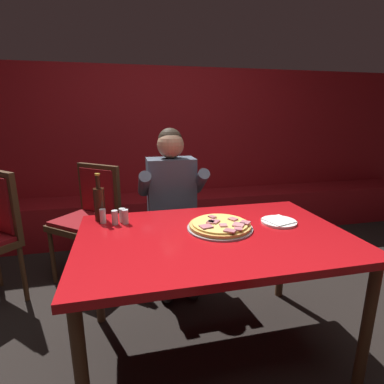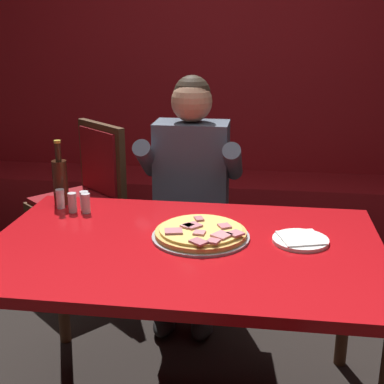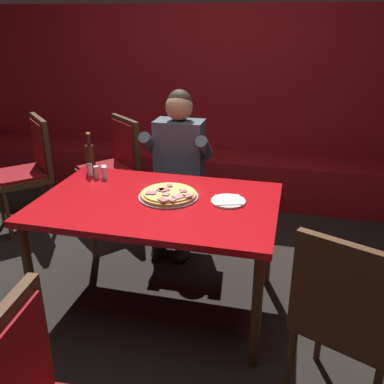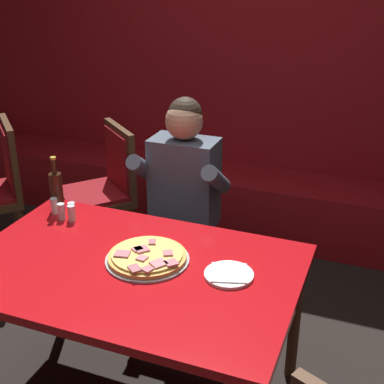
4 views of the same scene
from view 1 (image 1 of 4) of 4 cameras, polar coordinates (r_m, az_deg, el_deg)
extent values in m
plane|color=black|center=(2.06, 3.82, -27.53)|extent=(24.00, 24.00, 0.00)
cube|color=maroon|center=(3.69, -5.80, 7.93)|extent=(6.80, 0.16, 1.90)
cube|color=maroon|center=(3.54, -4.83, -4.33)|extent=(6.46, 0.48, 0.46)
cylinder|color=#422816|center=(1.48, -20.20, -30.55)|extent=(0.06, 0.06, 0.71)
cylinder|color=#422816|center=(1.85, 30.33, -21.38)|extent=(0.06, 0.06, 0.71)
cylinder|color=#422816|center=(2.14, -17.57, -14.73)|extent=(0.06, 0.06, 0.71)
cylinder|color=#422816|center=(2.41, 16.74, -11.18)|extent=(0.06, 0.06, 0.71)
cube|color=#B20F14|center=(1.66, 4.25, -8.62)|extent=(1.46, 0.95, 0.04)
cylinder|color=#9E9EA3|center=(1.72, 5.33, -6.84)|extent=(0.37, 0.37, 0.01)
cylinder|color=gold|center=(1.72, 5.34, -6.40)|extent=(0.35, 0.35, 0.02)
cylinder|color=#E5BC5B|center=(1.71, 5.35, -5.96)|extent=(0.31, 0.31, 0.01)
cube|color=#C6757A|center=(1.68, 8.82, -6.14)|extent=(0.09, 0.09, 0.01)
cube|color=#A85B66|center=(1.59, 7.24, -7.33)|extent=(0.07, 0.07, 0.01)
cube|color=#B76670|center=(1.62, 8.81, -6.96)|extent=(0.05, 0.05, 0.01)
cube|color=#B76670|center=(1.72, 10.08, -5.75)|extent=(0.07, 0.07, 0.01)
cube|color=#C6757A|center=(1.70, 3.58, -5.72)|extent=(0.06, 0.06, 0.01)
cube|color=#B76670|center=(1.71, 4.14, -5.61)|extent=(0.08, 0.08, 0.01)
cube|color=#A85B66|center=(1.78, 3.86, -4.74)|extent=(0.05, 0.05, 0.01)
cube|color=#B76670|center=(1.76, 7.81, -5.13)|extent=(0.06, 0.06, 0.01)
cube|color=#C6757A|center=(1.66, 5.99, -6.30)|extent=(0.05, 0.05, 0.01)
cube|color=#B76670|center=(1.64, 2.72, -6.58)|extent=(0.08, 0.07, 0.01)
cylinder|color=white|center=(1.88, 16.20, -5.48)|extent=(0.21, 0.21, 0.01)
cube|color=white|center=(1.87, 16.22, -5.19)|extent=(0.19, 0.19, 0.01)
cylinder|color=black|center=(1.91, -17.19, -2.27)|extent=(0.07, 0.07, 0.20)
cylinder|color=black|center=(1.87, -17.51, 1.83)|extent=(0.03, 0.03, 0.08)
cylinder|color=#B29933|center=(1.86, -17.62, 3.21)|extent=(0.03, 0.03, 0.01)
cylinder|color=silver|center=(1.87, -16.61, -4.62)|extent=(0.04, 0.04, 0.07)
cylinder|color=#516B33|center=(1.88, -16.58, -5.03)|extent=(0.03, 0.03, 0.04)
cylinder|color=silver|center=(1.86, -16.71, -3.36)|extent=(0.04, 0.04, 0.01)
cylinder|color=silver|center=(1.85, -13.12, -4.56)|extent=(0.04, 0.04, 0.07)
cylinder|color=silver|center=(1.86, -13.09, -4.98)|extent=(0.03, 0.03, 0.04)
cylinder|color=silver|center=(1.84, -13.20, -3.30)|extent=(0.04, 0.04, 0.01)
cylinder|color=silver|center=(1.83, -14.47, -4.93)|extent=(0.04, 0.04, 0.07)
cylinder|color=#B23323|center=(1.83, -14.44, -5.35)|extent=(0.03, 0.03, 0.04)
cylinder|color=silver|center=(1.81, -14.56, -3.65)|extent=(0.04, 0.04, 0.01)
cylinder|color=silver|center=(1.83, -12.58, -4.82)|extent=(0.04, 0.04, 0.07)
cylinder|color=#28231E|center=(1.83, -12.55, -5.25)|extent=(0.03, 0.03, 0.04)
cylinder|color=silver|center=(1.81, -12.65, -3.54)|extent=(0.04, 0.04, 0.01)
ellipsoid|color=black|center=(2.44, -4.91, -18.53)|extent=(0.11, 0.24, 0.09)
ellipsoid|color=black|center=(2.47, -0.08, -18.02)|extent=(0.11, 0.24, 0.09)
cylinder|color=#282833|center=(2.34, -5.01, -14.75)|extent=(0.11, 0.11, 0.43)
cylinder|color=#282833|center=(2.38, -0.08, -14.27)|extent=(0.11, 0.11, 0.43)
cube|color=#282833|center=(2.33, -3.06, -7.30)|extent=(0.34, 0.40, 0.12)
cube|color=#424C5B|center=(2.43, -3.97, 0.35)|extent=(0.38, 0.22, 0.52)
cylinder|color=#424C5B|center=(2.31, -9.08, 1.49)|extent=(0.09, 0.30, 0.25)
cylinder|color=#424C5B|center=(2.38, 1.55, 2.05)|extent=(0.09, 0.30, 0.25)
sphere|color=tan|center=(2.37, -4.13, 8.95)|extent=(0.21, 0.21, 0.21)
sphere|color=#2D2319|center=(2.38, -4.20, 9.82)|extent=(0.19, 0.19, 0.19)
cylinder|color=#422816|center=(2.63, -29.44, -13.40)|extent=(0.04, 0.04, 0.45)
cube|color=#422816|center=(2.62, -32.74, -1.75)|extent=(0.34, 0.34, 0.49)
cylinder|color=#422816|center=(2.78, -25.01, -11.18)|extent=(0.04, 0.04, 0.46)
cylinder|color=#422816|center=(2.51, -19.51, -13.44)|extent=(0.04, 0.04, 0.46)
cylinder|color=#422816|center=(3.00, -19.26, -8.70)|extent=(0.04, 0.04, 0.46)
cylinder|color=#422816|center=(2.75, -13.70, -10.43)|extent=(0.04, 0.04, 0.46)
cube|color=#422816|center=(2.66, -19.84, -5.86)|extent=(0.62, 0.62, 0.05)
cube|color=maroon|center=(2.64, -19.92, -5.04)|extent=(0.57, 0.57, 0.03)
cube|color=#422816|center=(2.72, -17.24, 0.34)|extent=(0.36, 0.32, 0.45)
cube|color=maroon|center=(2.70, -17.61, 0.22)|extent=(0.29, 0.25, 0.38)
camera|label=2|loc=(0.84, 104.57, 7.12)|focal=50.00mm
camera|label=3|loc=(1.54, 113.67, 10.10)|focal=40.00mm
camera|label=4|loc=(1.59, 95.11, 21.94)|focal=50.00mm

